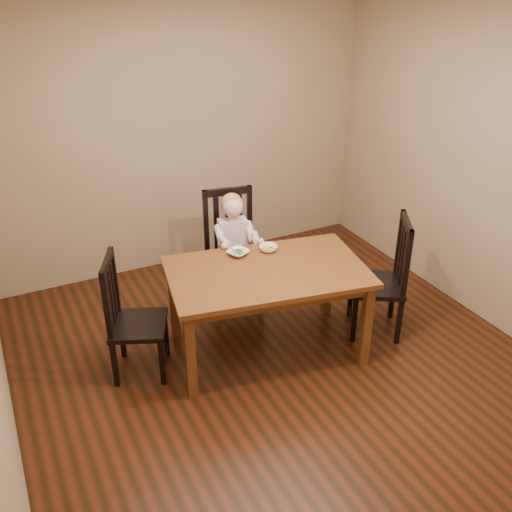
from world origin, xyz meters
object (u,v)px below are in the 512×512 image
dining_table (267,280)px  bowl_peas (238,253)px  chair_child (232,252)px  bowl_veg (268,248)px  chair_left (131,319)px  chair_right (384,279)px  toddler (234,240)px

dining_table → bowl_peas: 0.36m
chair_child → bowl_peas: chair_child is taller
bowl_veg → chair_left: bearing=-177.8°
chair_right → bowl_peas: size_ratio=6.37×
toddler → bowl_veg: (0.10, -0.48, 0.12)m
dining_table → chair_child: (0.07, 0.82, -0.15)m
chair_left → bowl_veg: 1.25m
bowl_veg → bowl_peas: bearing=170.2°
bowl_peas → bowl_veg: bowl_veg is taller
chair_right → bowl_peas: 1.27m
chair_left → bowl_peas: chair_left is taller
chair_left → chair_right: 2.13m
dining_table → bowl_veg: bowl_veg is taller
bowl_peas → chair_left: bearing=-174.5°
chair_child → toddler: 0.16m
chair_left → toddler: size_ratio=1.73×
chair_left → toddler: 1.25m
dining_table → chair_left: 1.10m
chair_child → bowl_peas: size_ratio=6.62×
chair_left → bowl_veg: chair_left is taller
chair_left → toddler: chair_left is taller
chair_left → toddler: (1.11, 0.53, 0.20)m
chair_child → dining_table: bearing=95.2°
dining_table → toddler: toddler is taller
chair_right → bowl_veg: bearing=93.1°
chair_right → toddler: 1.36m
chair_left → bowl_veg: (1.21, 0.05, 0.31)m
chair_left → chair_right: size_ratio=0.95×
dining_table → toddler: size_ratio=2.89×
dining_table → toddler: 0.77m
toddler → bowl_veg: bearing=111.7°
chair_child → bowl_veg: chair_child is taller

